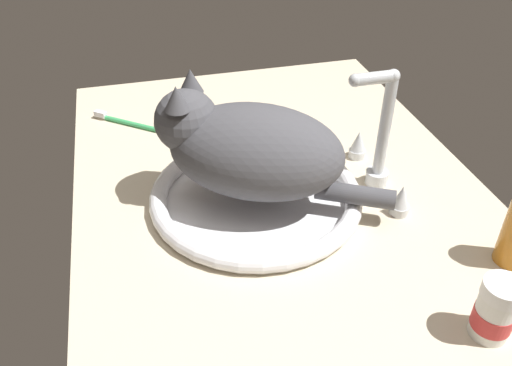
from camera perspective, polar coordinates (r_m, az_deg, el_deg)
The scene contains 6 objects.
countertop at distance 93.25cm, azimuth 3.07°, elevation -2.24°, with size 105.10×71.12×3.00cm, color beige.
sink_basin at distance 90.33cm, azimuth 0.00°, elevation -1.38°, with size 35.98×35.98×2.94cm.
faucet at distance 93.25cm, azimuth 13.07°, elevation 4.04°, with size 20.85×9.48×21.83cm.
cat at distance 85.34cm, azimuth -1.30°, elevation 3.85°, with size 29.51×37.62×18.87cm.
pill_bottle at distance 74.65cm, azimuth 24.25°, elevation -12.41°, with size 5.18×5.18×8.94cm.
toothbrush at distance 115.57cm, azimuth -13.33°, elevation 6.28°, with size 12.32×15.24×1.70cm.
Camera 1 is at (69.47, -23.00, 59.29)cm, focal length 37.35 mm.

